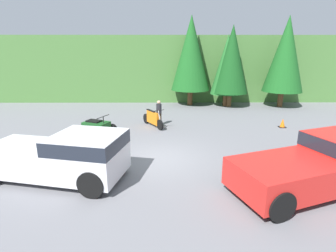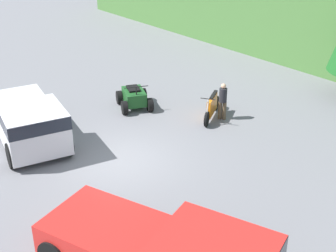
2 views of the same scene
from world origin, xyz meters
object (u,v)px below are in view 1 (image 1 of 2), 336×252
at_px(dirt_bike, 153,119).
at_px(quad_atv, 97,128).
at_px(rider_person, 159,112).
at_px(traffic_cone, 283,123).
at_px(pickup_truck_red, 326,161).
at_px(pickup_truck_second, 64,154).

bearing_deg(dirt_bike, quad_atv, -89.83).
xyz_separation_m(rider_person, traffic_cone, (7.65, -0.47, -0.62)).
bearing_deg(pickup_truck_red, pickup_truck_second, 155.81).
xyz_separation_m(dirt_bike, traffic_cone, (8.03, -0.23, -0.25)).
relative_size(pickup_truck_red, dirt_bike, 2.95).
relative_size(pickup_truck_second, quad_atv, 2.49).
bearing_deg(dirt_bike, rider_person, 90.40).
height_order(pickup_truck_red, quad_atv, pickup_truck_red).
xyz_separation_m(pickup_truck_red, quad_atv, (-9.27, 5.70, -0.49)).
bearing_deg(pickup_truck_second, dirt_bike, 79.86).
distance_m(pickup_truck_second, dirt_bike, 7.50).
distance_m(pickup_truck_red, dirt_bike, 9.85).
bearing_deg(rider_person, pickup_truck_red, 3.91).
relative_size(pickup_truck_red, traffic_cone, 11.21).
distance_m(pickup_truck_red, quad_atv, 10.89).
bearing_deg(quad_atv, pickup_truck_second, -64.54).
xyz_separation_m(dirt_bike, quad_atv, (-3.01, -1.89, -0.04)).
xyz_separation_m(pickup_truck_second, traffic_cone, (10.88, 6.70, -0.70)).
bearing_deg(rider_person, traffic_cone, 53.46).
xyz_separation_m(pickup_truck_red, traffic_cone, (1.76, 7.35, -0.70)).
bearing_deg(traffic_cone, pickup_truck_red, -103.48).
distance_m(pickup_truck_red, pickup_truck_second, 9.14).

